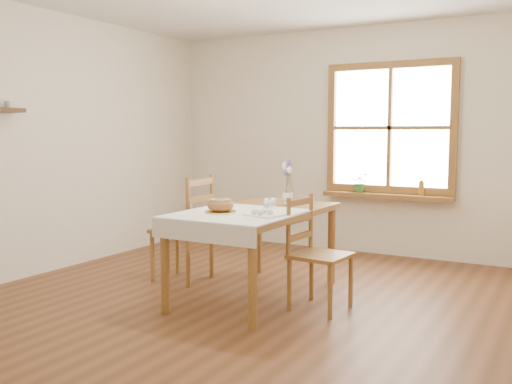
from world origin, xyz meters
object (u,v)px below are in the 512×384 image
dining_table (256,220)px  chair_right (321,254)px  chair_left (182,228)px  flower_vase (288,199)px  bread_plate (220,212)px

dining_table → chair_right: chair_right is taller
chair_right → chair_left: bearing=87.7°
flower_vase → bread_plate: bearing=-105.0°
dining_table → bread_plate: (-0.12, -0.36, 0.10)m
dining_table → chair_left: size_ratio=1.60×
chair_left → chair_right: (1.50, -0.19, -0.05)m
dining_table → chair_left: chair_left is taller
chair_left → bread_plate: 0.94m
chair_right → flower_vase: chair_right is taller
chair_left → chair_right: chair_left is taller
chair_right → dining_table: bearing=89.6°
chair_right → flower_vase: bearing=52.7°
dining_table → chair_right: bearing=-5.4°
chair_right → flower_vase: (-0.53, 0.48, 0.35)m
dining_table → flower_vase: size_ratio=15.93×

